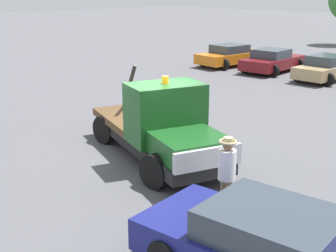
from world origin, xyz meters
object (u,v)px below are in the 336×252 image
object	(u,v)px
parked_car_maroon	(272,61)
parked_car_tan	(328,68)
tow_truck	(161,129)
foreground_car	(282,252)
person_near_truck	(227,170)
parked_car_orange	(231,55)

from	to	relation	value
parked_car_maroon	parked_car_tan	world-z (taller)	same
tow_truck	foreground_car	bearing A→B (deg)	-6.57
person_near_truck	parked_car_tan	xyz separation A→B (m)	(-5.87, 15.99, -0.39)
person_near_truck	parked_car_orange	size ratio (longest dim) A/B	0.36
tow_truck	parked_car_orange	size ratio (longest dim) A/B	1.25
foreground_car	person_near_truck	xyz separation A→B (m)	(-2.26, 1.41, 0.39)
foreground_car	parked_car_maroon	world-z (taller)	same
tow_truck	parked_car_maroon	bearing A→B (deg)	131.15
foreground_car	person_near_truck	size ratio (longest dim) A/B	2.98
person_near_truck	parked_car_orange	xyz separation A→B (m)	(-12.41, 16.12, -0.39)
tow_truck	parked_car_orange	world-z (taller)	tow_truck
foreground_car	parked_car_maroon	xyz separation A→B (m)	(-11.62, 17.43, -0.00)
foreground_car	parked_car_tan	world-z (taller)	same
person_near_truck	parked_car_maroon	size ratio (longest dim) A/B	0.39
foreground_car	parked_car_maroon	size ratio (longest dim) A/B	1.16
tow_truck	foreground_car	distance (m)	6.20
parked_car_orange	parked_car_tan	distance (m)	6.55
foreground_car	parked_car_tan	size ratio (longest dim) A/B	1.12
tow_truck	person_near_truck	bearing A→B (deg)	-1.80
tow_truck	parked_car_maroon	xyz separation A→B (m)	(-6.03, 14.77, -0.32)
parked_car_orange	parked_car_tan	xyz separation A→B (m)	(6.55, -0.13, -0.00)
tow_truck	parked_car_tan	world-z (taller)	tow_truck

